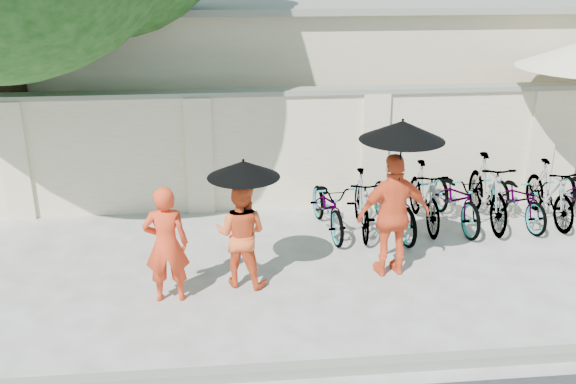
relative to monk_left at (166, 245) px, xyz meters
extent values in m
plane|color=silver|center=(1.34, -0.06, -0.77)|extent=(80.00, 80.00, 0.00)
cube|color=gray|center=(1.34, -1.76, -0.71)|extent=(40.00, 0.16, 0.12)
cube|color=#F4E5BC|center=(2.34, 3.14, 0.23)|extent=(20.00, 0.30, 2.00)
cube|color=beige|center=(3.34, 6.94, 0.83)|extent=(14.00, 6.00, 3.20)
cylinder|color=#332414|center=(-2.86, 3.84, 1.43)|extent=(0.60, 0.60, 4.40)
imported|color=#F5401C|center=(0.00, 0.00, 0.00)|extent=(0.57, 0.38, 1.54)
imported|color=#FF602B|center=(0.95, 0.33, -0.05)|extent=(0.85, 0.76, 1.45)
cylinder|color=black|center=(1.00, 0.25, 0.47)|extent=(0.02, 0.02, 0.83)
cone|color=black|center=(1.00, 0.25, 0.88)|extent=(0.93, 0.93, 0.21)
imported|color=#FC5C2A|center=(3.02, 0.42, 0.09)|extent=(1.05, 0.52, 1.73)
cylinder|color=black|center=(3.04, 0.34, 0.76)|extent=(0.02, 0.02, 1.09)
cone|color=black|center=(3.04, 0.34, 1.30)|extent=(1.11, 1.11, 0.25)
cylinder|color=gray|center=(6.81, 2.52, -0.72)|extent=(0.56, 0.56, 0.11)
imported|color=gray|center=(2.37, 1.92, -0.32)|extent=(0.78, 1.76, 0.89)
imported|color=gray|center=(2.90, 1.87, -0.29)|extent=(0.59, 1.65, 0.97)
imported|color=gray|center=(3.43, 1.86, -0.29)|extent=(0.84, 1.90, 0.97)
imported|color=gray|center=(3.96, 2.02, -0.26)|extent=(0.52, 1.72, 1.02)
imported|color=gray|center=(4.50, 2.00, -0.30)|extent=(0.77, 1.84, 0.94)
imported|color=gray|center=(5.03, 2.03, -0.21)|extent=(0.64, 1.88, 1.11)
imported|color=gray|center=(5.56, 1.99, -0.34)|extent=(0.77, 1.69, 0.86)
imported|color=gray|center=(6.09, 2.01, -0.28)|extent=(0.47, 1.65, 0.99)
camera|label=1|loc=(0.78, -7.42, 3.40)|focal=40.00mm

